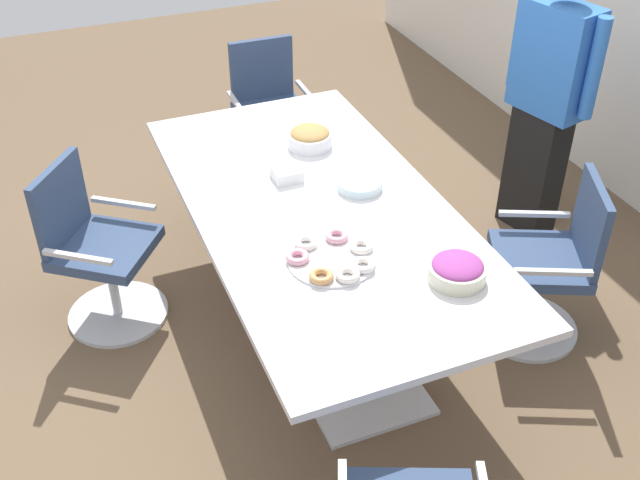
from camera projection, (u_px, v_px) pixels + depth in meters
The scene contains 11 objects.
ground_plane at pixel (320, 322), 4.24m from camera, with size 10.00×10.00×0.01m, color brown.
conference_table at pixel (320, 228), 3.87m from camera, with size 2.40×1.20×0.75m.
office_chair_1 at pixel (548, 269), 3.95m from camera, with size 0.72×0.72×0.91m.
office_chair_2 at pixel (270, 118), 5.32m from camera, with size 0.55×0.55×0.91m.
office_chair_3 at pixel (98, 255), 4.05m from camera, with size 0.76×0.76×0.91m.
person_standing_0 at pixel (547, 99), 4.49m from camera, with size 0.61×0.32×1.68m.
snack_bowl_cookies at pixel (310, 137), 4.26m from camera, with size 0.24×0.24×0.11m.
snack_bowl_candy_mix at pixel (457, 270), 3.31m from camera, with size 0.25×0.25×0.11m.
donut_platter at pixel (333, 258), 3.43m from camera, with size 0.40×0.40×0.04m.
plate_stack at pixel (359, 184), 3.92m from camera, with size 0.23×0.23×0.05m.
napkin_pile at pixel (287, 174), 3.99m from camera, with size 0.14×0.14×0.06m, color white.
Camera 1 is at (2.94, -1.20, 2.85)m, focal length 43.63 mm.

